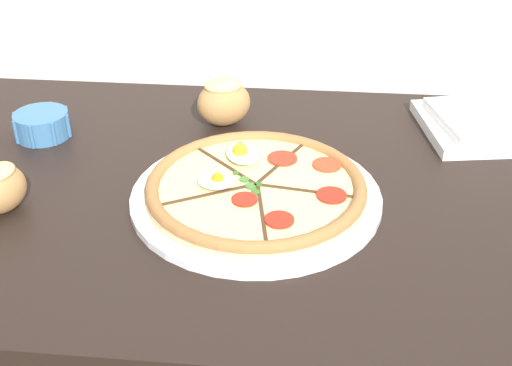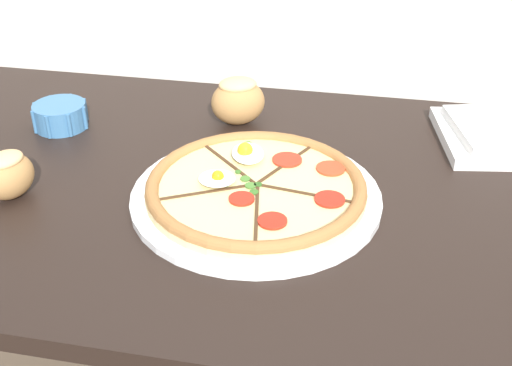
# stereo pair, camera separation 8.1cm
# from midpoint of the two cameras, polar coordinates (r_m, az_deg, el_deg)

# --- Properties ---
(dining_table) EXTENTS (1.37, 0.75, 0.75)m
(dining_table) POSITION_cam_midpoint_polar(r_m,az_deg,el_deg) (1.07, 3.48, -5.17)
(dining_table) COLOR black
(dining_table) RESTS_ON ground_plane
(pizza) EXTENTS (0.38, 0.38, 0.05)m
(pizza) POSITION_cam_midpoint_polar(r_m,az_deg,el_deg) (0.96, 2.40, -0.63)
(pizza) COLOR white
(pizza) RESTS_ON dining_table
(ramekin_bowl) EXTENTS (0.10, 0.10, 0.05)m
(ramekin_bowl) POSITION_cam_midpoint_polar(r_m,az_deg,el_deg) (1.22, -15.20, 5.82)
(ramekin_bowl) COLOR teal
(ramekin_bowl) RESTS_ON dining_table
(napkin_folded) EXTENTS (0.27, 0.24, 0.04)m
(napkin_folded) POSITION_cam_midpoint_polar(r_m,az_deg,el_deg) (1.22, 23.49, 3.96)
(napkin_folded) COLOR white
(napkin_folded) RESTS_ON dining_table
(bread_piece_near) EXTENTS (0.09, 0.10, 0.07)m
(bread_piece_near) POSITION_cam_midpoint_polar(r_m,az_deg,el_deg) (1.01, -19.06, 0.68)
(bread_piece_near) COLOR #B27F47
(bread_piece_near) RESTS_ON dining_table
(bread_piece_mid) EXTENTS (0.12, 0.11, 0.09)m
(bread_piece_mid) POSITION_cam_midpoint_polar(r_m,az_deg,el_deg) (1.18, 0.37, 7.35)
(bread_piece_mid) COLOR #B27F47
(bread_piece_mid) RESTS_ON dining_table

